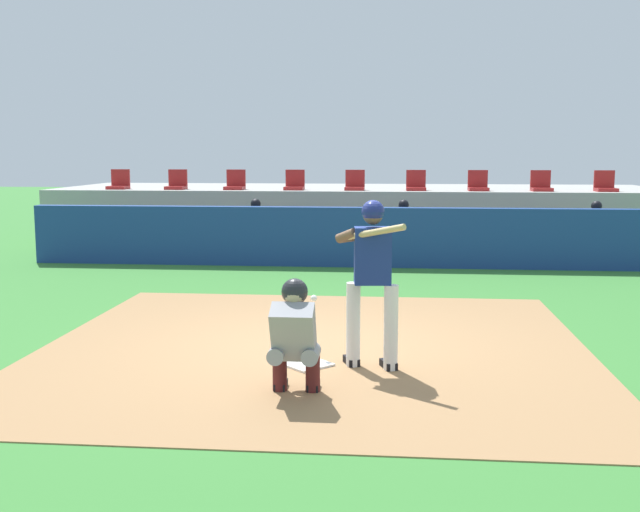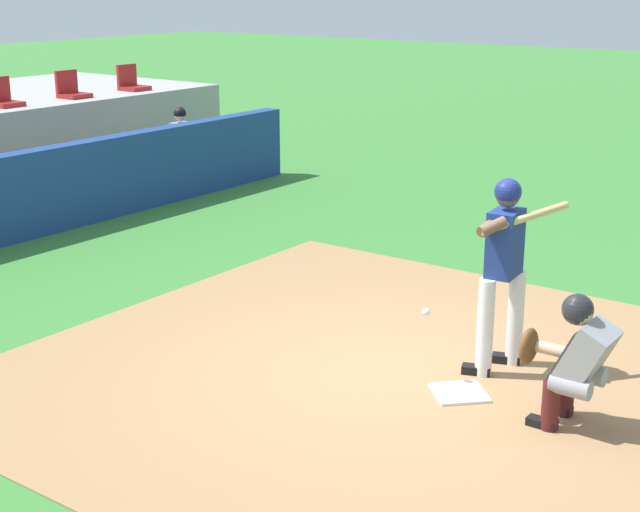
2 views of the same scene
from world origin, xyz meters
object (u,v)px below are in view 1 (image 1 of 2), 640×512
object	(u,v)px
stadium_seat_0	(119,184)
stadium_seat_8	(605,185)
home_plate	(307,364)
dugout_player_2	(597,231)
stadium_seat_5	(416,185)
stadium_seat_4	(355,184)
batter_at_plate	(371,273)
stadium_seat_2	(235,184)
stadium_seat_7	(541,185)
stadium_seat_3	(295,184)
stadium_seat_6	(478,185)
catcher_crouched	(294,333)
stadium_seat_1	(177,184)
dugout_player_1	(403,230)
dugout_player_0	(255,228)

from	to	relation	value
stadium_seat_0	stadium_seat_8	world-z (taller)	same
home_plate	dugout_player_2	xyz separation A→B (m)	(5.11, 8.14, 0.65)
stadium_seat_5	stadium_seat_4	bearing A→B (deg)	180.00
batter_at_plate	stadium_seat_2	xyz separation A→B (m)	(-3.58, 10.20, 0.50)
stadium_seat_2	stadium_seat_7	distance (m)	7.22
home_plate	stadium_seat_5	distance (m)	10.39
batter_at_plate	stadium_seat_8	distance (m)	11.41
stadium_seat_5	stadium_seat_8	distance (m)	4.33
home_plate	stadium_seat_5	size ratio (longest dim) A/B	0.92
stadium_seat_2	stadium_seat_4	distance (m)	2.89
batter_at_plate	stadium_seat_0	distance (m)	12.09
batter_at_plate	stadium_seat_7	distance (m)	10.85
stadium_seat_7	stadium_seat_4	bearing A→B (deg)	180.00
stadium_seat_0	stadium_seat_4	world-z (taller)	same
stadium_seat_3	stadium_seat_6	distance (m)	4.33
stadium_seat_3	stadium_seat_4	bearing A→B (deg)	0.00
catcher_crouched	stadium_seat_1	world-z (taller)	stadium_seat_1
stadium_seat_5	dugout_player_2	bearing A→B (deg)	-29.03
dugout_player_1	stadium_seat_0	size ratio (longest dim) A/B	2.71
stadium_seat_3	stadium_seat_8	distance (m)	7.22
dugout_player_0	stadium_seat_5	size ratio (longest dim) A/B	2.71
catcher_crouched	stadium_seat_6	world-z (taller)	stadium_seat_6
dugout_player_1	stadium_seat_4	bearing A→B (deg)	119.17
stadium_seat_1	catcher_crouched	bearing A→B (deg)	-68.81
batter_at_plate	stadium_seat_7	world-z (taller)	stadium_seat_7
stadium_seat_7	batter_at_plate	bearing A→B (deg)	-109.65
stadium_seat_2	stadium_seat_5	world-z (taller)	same
catcher_crouched	stadium_seat_1	size ratio (longest dim) A/B	3.59
dugout_player_1	stadium_seat_5	distance (m)	2.23
stadium_seat_2	stadium_seat_6	size ratio (longest dim) A/B	1.00
dugout_player_0	dugout_player_2	size ratio (longest dim) A/B	1.00
stadium_seat_0	stadium_seat_8	distance (m)	11.56
dugout_player_0	dugout_player_2	distance (m)	7.16
stadium_seat_8	stadium_seat_6	bearing A→B (deg)	180.00
dugout_player_0	dugout_player_2	xyz separation A→B (m)	(7.16, 0.00, 0.00)
dugout_player_2	stadium_seat_8	distance (m)	2.31
stadium_seat_3	catcher_crouched	bearing A→B (deg)	-82.66
dugout_player_0	dugout_player_2	world-z (taller)	same
stadium_seat_3	stadium_seat_7	xyz separation A→B (m)	(5.78, 0.00, 0.00)
batter_at_plate	stadium_seat_1	xyz separation A→B (m)	(-5.02, 10.20, 0.50)
stadium_seat_1	stadium_seat_3	size ratio (longest dim) A/B	1.00
dugout_player_2	stadium_seat_5	bearing A→B (deg)	150.97
stadium_seat_8	stadium_seat_7	bearing A→B (deg)	180.00
stadium_seat_5	stadium_seat_8	world-z (taller)	same
dugout_player_2	stadium_seat_2	bearing A→B (deg)	165.73
dugout_player_0	home_plate	bearing A→B (deg)	-75.90
dugout_player_0	stadium_seat_1	size ratio (longest dim) A/B	2.71
stadium_seat_3	stadium_seat_5	distance (m)	2.89
stadium_seat_7	stadium_seat_8	world-z (taller)	same
stadium_seat_5	stadium_seat_6	bearing A→B (deg)	0.00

